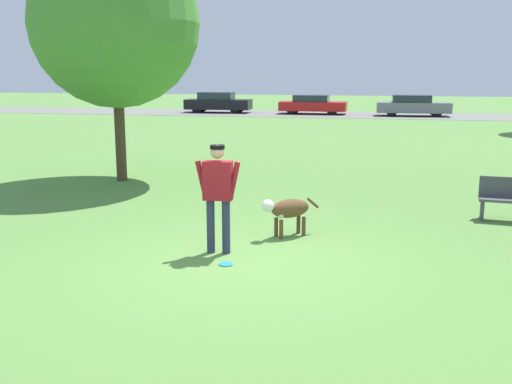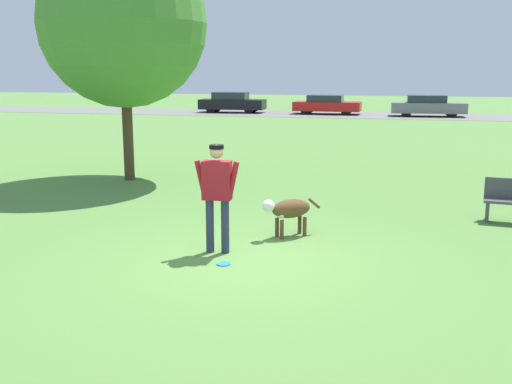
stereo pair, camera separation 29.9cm
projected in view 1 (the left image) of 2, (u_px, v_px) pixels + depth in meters
The scene contains 9 objects.
ground_plane at pixel (244, 261), 9.24m from camera, with size 120.00×120.00×0.00m, color #56843D.
far_road_strip at pixel (348, 115), 38.81m from camera, with size 120.00×6.00×0.01m.
person at pixel (218, 189), 9.46m from camera, with size 0.73×0.24×1.75m.
dog at pixel (287, 209), 10.53m from camera, with size 0.98×0.82×0.70m.
frisbee at pixel (226, 264), 9.07m from camera, with size 0.22×0.22×0.02m.
tree_near_left at pixel (115, 23), 15.15m from camera, with size 4.29×4.29×6.20m.
parked_car_black at pixel (218, 102), 40.61m from camera, with size 4.44×1.72×1.39m.
parked_car_red at pixel (313, 104), 39.36m from camera, with size 4.38×1.90×1.25m.
parked_car_grey at pixel (413, 106), 37.61m from camera, with size 4.57×1.79×1.32m.
Camera 1 is at (1.94, -8.62, 2.91)m, focal length 42.00 mm.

